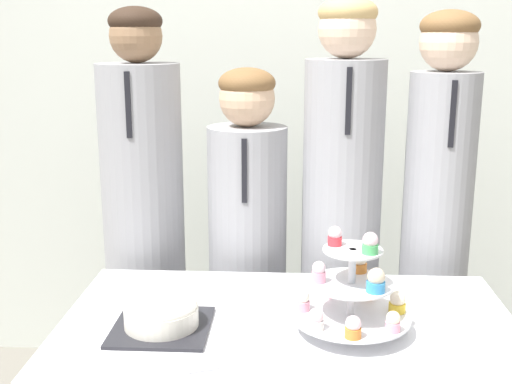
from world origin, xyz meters
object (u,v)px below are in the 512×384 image
Objects in this scene: round_cake at (160,312)px; student_3 at (434,241)px; cake_knife at (220,367)px; student_2 at (339,239)px; cupcake_stand at (351,292)px; student_0 at (144,244)px; student_1 at (247,269)px.

round_cake is 0.16× the size of student_3.
round_cake is at bearing -142.77° from student_3.
student_2 is at bearing 44.96° from cake_knife.
student_0 is at bearing 137.43° from cupcake_stand.
cake_knife is at bearing -147.19° from cupcake_stand.
cupcake_stand is at bearing -91.57° from student_2.
student_3 reaches higher than student_1.
cupcake_stand is 0.97m from student_0.
student_1 is at bearing -180.00° from student_2.
student_2 is (0.02, 0.65, -0.07)m from cupcake_stand.
cupcake_stand is at bearing -42.57° from student_0.
student_1 is 0.86× the size of student_2.
student_2 is at bearing 180.00° from student_3.
cupcake_stand is 0.75m from student_1.
student_3 is at bearing 28.26° from cake_knife.
student_3 is (0.69, 0.86, 0.05)m from cake_knife.
student_2 reaches higher than student_3.
student_0 is 0.98× the size of student_2.
student_2 is at bearing 0.00° from student_1.
student_0 is at bearing 106.42° from round_cake.
student_0 is (-0.38, 0.86, 0.02)m from cake_knife.
student_1 is at bearing -180.00° from student_3.
cupcake_stand is (0.33, 0.21, 0.11)m from cake_knife.
student_2 is 0.34m from student_3.
student_1 is (0.19, 0.66, -0.12)m from round_cake.
round_cake is 0.69m from student_0.
student_0 is 1.07m from student_3.
cake_knife is at bearing -90.34° from student_1.
cake_knife is 0.14× the size of student_2.
round_cake is 0.85m from student_2.
student_3 is (0.34, -0.00, 0.00)m from student_2.
round_cake is at bearing -128.66° from student_2.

